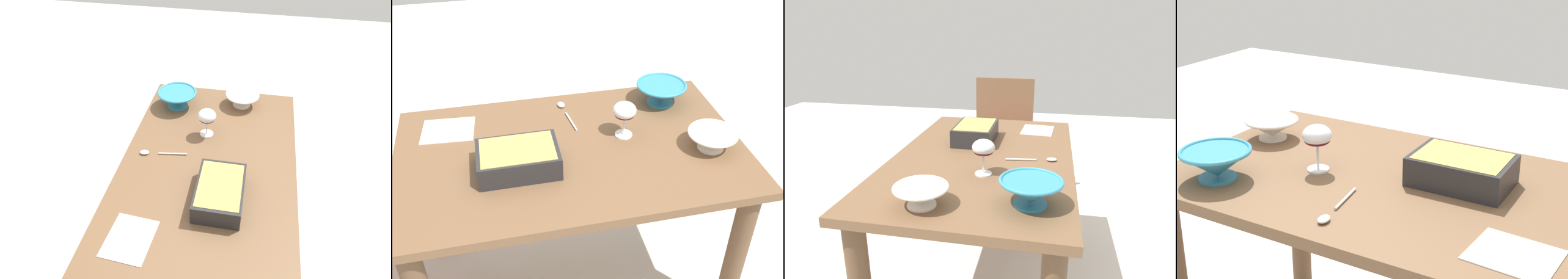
# 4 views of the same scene
# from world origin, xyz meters

# --- Properties ---
(dining_table) EXTENTS (1.29, 0.79, 0.76)m
(dining_table) POSITION_xyz_m (0.00, 0.00, 0.61)
(dining_table) COLOR brown
(dining_table) RESTS_ON ground_plane
(wine_glass) EXTENTS (0.09, 0.09, 0.15)m
(wine_glass) POSITION_xyz_m (0.22, 0.04, 0.86)
(wine_glass) COLOR white
(wine_glass) RESTS_ON dining_table
(casserole_dish) EXTENTS (0.28, 0.19, 0.09)m
(casserole_dish) POSITION_xyz_m (-0.20, -0.08, 0.81)
(casserole_dish) COLOR #262628
(casserole_dish) RESTS_ON dining_table
(mixing_bowl) EXTENTS (0.18, 0.18, 0.07)m
(mixing_bowl) POSITION_xyz_m (0.51, -0.11, 0.80)
(mixing_bowl) COLOR white
(mixing_bowl) RESTS_ON dining_table
(small_bowl) EXTENTS (0.21, 0.21, 0.09)m
(small_bowl) POSITION_xyz_m (0.44, 0.24, 0.81)
(small_bowl) COLOR teal
(small_bowl) RESTS_ON dining_table
(serving_spoon) EXTENTS (0.05, 0.22, 0.01)m
(serving_spoon) POSITION_xyz_m (0.02, 0.26, 0.76)
(serving_spoon) COLOR silver
(serving_spoon) RESTS_ON dining_table
(napkin) EXTENTS (0.21, 0.18, 0.00)m
(napkin) POSITION_xyz_m (-0.45, 0.22, 0.76)
(napkin) COLOR white
(napkin) RESTS_ON dining_table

